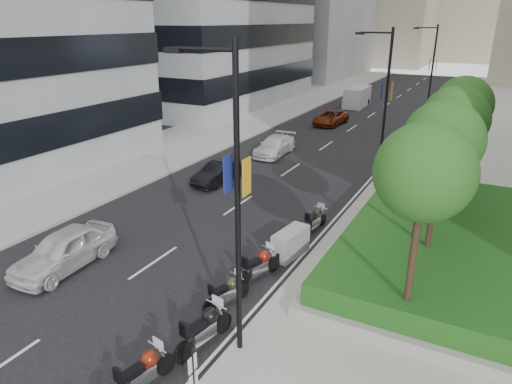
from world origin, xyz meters
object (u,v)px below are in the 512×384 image
Objects in this scene: car_b at (219,173)px; car_d at (330,118)px; motorcycle_2 at (205,328)px; delivery_van at (357,98)px; motorcycle_1 at (143,371)px; car_a at (64,250)px; motorcycle_5 at (291,243)px; lamp_post_2 at (430,71)px; motorcycle_6 at (315,220)px; car_c at (275,146)px; motorcycle_3 at (227,292)px; lamp_post_1 at (383,100)px; motorcycle_4 at (260,265)px; lamp_post_0 at (232,194)px; parking_sign at (194,384)px.

car_b is 19.01m from car_d.
delivery_van reaches higher than motorcycle_2.
motorcycle_1 is 2.28m from motorcycle_2.
motorcycle_2 is at bearing -12.68° from car_a.
motorcycle_2 is 1.20× the size of motorcycle_5.
lamp_post_2 is 35.25m from car_a.
motorcycle_6 is 0.45× the size of car_c.
car_c is (-7.28, 20.09, 0.03)m from motorcycle_2.
car_a is at bearing 145.48° from motorcycle_6.
car_c reaches higher than motorcycle_3.
lamp_post_2 is at bearing 17.31° from motorcycle_3.
car_d is (-7.96, 14.57, -4.41)m from lamp_post_1.
lamp_post_2 is at bearing 8.72° from motorcycle_2.
motorcycle_1 is at bearing -75.22° from car_c.
delivery_van is at bearing 28.34° from motorcycle_4.
car_d is at bearing 86.71° from car_c.
motorcycle_4 is at bearing 18.92° from car_a.
lamp_post_0 is at bearing -145.26° from motorcycle_4.
delivery_van reaches higher than car_c.
car_c is at bearing 28.73° from motorcycle_1.
motorcycle_2 is 21.37m from car_c.
car_d reaches higher than motorcycle_3.
motorcycle_6 is 23.68m from car_d.
motorcycle_6 is at bearing 95.61° from lamp_post_0.
car_a is (-9.17, 4.06, -0.68)m from parking_sign.
motorcycle_5 is at bearing 13.07° from motorcycle_3.
car_c is (-7.28, 13.64, 0.09)m from motorcycle_5.
motorcycle_4 is 11.28m from car_b.
motorcycle_6 is (-1.54, 11.97, -0.90)m from parking_sign.
lamp_post_0 is 1.91× the size of car_d.
motorcycle_4 is (0.19, 2.09, 0.06)m from motorcycle_3.
lamp_post_1 is 18.57m from car_a.
delivery_van reaches higher than car_d.
parking_sign is at bearing -139.98° from motorcycle_2.
car_c reaches higher than motorcycle_4.
car_c is (-6.77, 17.95, 0.13)m from motorcycle_3.
motorcycle_5 is 0.43× the size of car_d.
car_a reaches higher than car_c.
parking_sign is at bearing -147.32° from motorcycle_4.
lamp_post_2 is 2.29× the size of car_b.
car_c is (0.33, 18.75, -0.11)m from car_a.
motorcycle_2 is at bearing -91.46° from lamp_post_2.
car_d is (-7.05, 25.40, 0.08)m from motorcycle_5.
motorcycle_5 is 15.46m from car_c.
lamp_post_0 is 4.32× the size of motorcycle_6.
delivery_van is at bearing 101.44° from parking_sign.
parking_sign is 35.64m from car_d.
parking_sign is 0.48× the size of delivery_van.
delivery_van is at bearing 22.35° from motorcycle_6.
motorcycle_4 is at bearing 105.10° from parking_sign.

